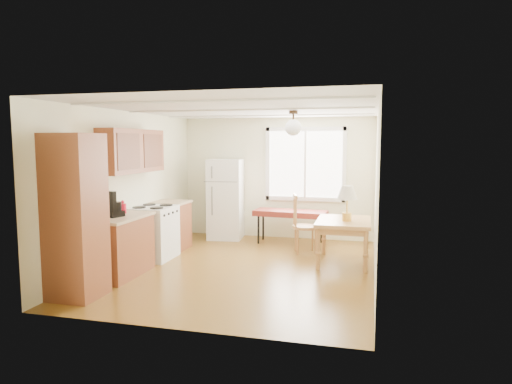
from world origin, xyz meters
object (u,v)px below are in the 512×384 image
(dining_table, at_px, (344,226))
(chair, at_px, (300,220))
(refrigerator, at_px, (226,199))
(bench, at_px, (290,214))

(dining_table, distance_m, chair, 0.95)
(refrigerator, distance_m, bench, 1.41)
(bench, relative_size, dining_table, 1.25)
(refrigerator, xyz_separation_m, chair, (1.70, -0.90, -0.22))
(refrigerator, bearing_deg, chair, -34.46)
(refrigerator, height_order, dining_table, refrigerator)
(refrigerator, distance_m, dining_table, 2.88)
(dining_table, height_order, chair, chair)
(bench, bearing_deg, refrigerator, 178.68)
(dining_table, bearing_deg, bench, 130.51)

